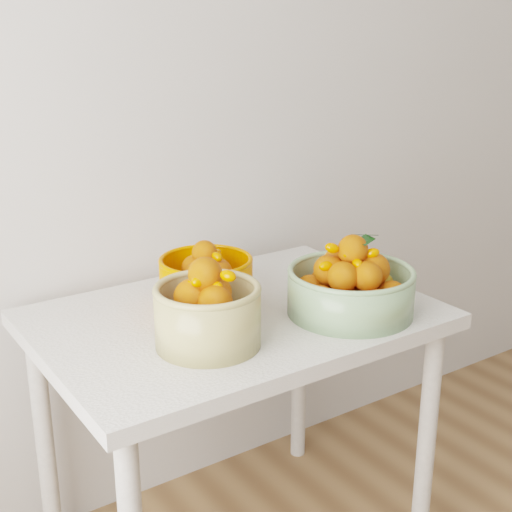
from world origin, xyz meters
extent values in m
cube|color=beige|center=(0.00, 2.00, 1.35)|extent=(4.00, 0.04, 2.70)
cube|color=silver|center=(-0.43, 1.60, 0.73)|extent=(1.00, 0.70, 0.04)
cylinder|color=silver|center=(0.01, 1.31, 0.35)|extent=(0.05, 0.05, 0.71)
cylinder|color=silver|center=(-0.87, 1.89, 0.35)|extent=(0.05, 0.05, 0.71)
cylinder|color=silver|center=(0.01, 1.89, 0.35)|extent=(0.05, 0.05, 0.71)
cylinder|color=tan|center=(-0.58, 1.47, 0.82)|extent=(0.32, 0.32, 0.14)
torus|color=tan|center=(-0.58, 1.47, 0.89)|extent=(0.33, 0.33, 0.02)
sphere|color=#D1660C|center=(-0.52, 1.47, 0.81)|extent=(0.08, 0.08, 0.08)
sphere|color=#ED5E0F|center=(-0.57, 1.53, 0.81)|extent=(0.08, 0.08, 0.08)
sphere|color=#ED5E0F|center=(-0.64, 1.51, 0.81)|extent=(0.08, 0.08, 0.08)
sphere|color=#ED5E0F|center=(-0.64, 1.43, 0.81)|extent=(0.09, 0.09, 0.09)
sphere|color=#ED5E0F|center=(-0.57, 1.41, 0.81)|extent=(0.08, 0.08, 0.08)
sphere|color=#ED5E0F|center=(-0.58, 1.47, 0.81)|extent=(0.08, 0.08, 0.08)
sphere|color=#ED5E0F|center=(-0.55, 1.49, 0.87)|extent=(0.08, 0.08, 0.08)
sphere|color=#ED5E0F|center=(-0.61, 1.49, 0.87)|extent=(0.08, 0.08, 0.08)
sphere|color=#ED5E0F|center=(-0.58, 1.44, 0.87)|extent=(0.08, 0.08, 0.08)
sphere|color=#ED5E0F|center=(-0.58, 1.48, 0.92)|extent=(0.08, 0.08, 0.08)
ellipsoid|color=#F06100|center=(-0.61, 1.49, 0.90)|extent=(0.05, 0.05, 0.04)
ellipsoid|color=#F06100|center=(-0.60, 1.48, 0.90)|extent=(0.05, 0.05, 0.03)
ellipsoid|color=#F06100|center=(-0.56, 1.48, 0.90)|extent=(0.05, 0.03, 0.04)
ellipsoid|color=#F06100|center=(-0.56, 1.42, 0.93)|extent=(0.05, 0.05, 0.04)
ellipsoid|color=#F06100|center=(-0.58, 1.45, 0.90)|extent=(0.04, 0.05, 0.04)
ellipsoid|color=#F06100|center=(-0.61, 1.46, 0.92)|extent=(0.05, 0.04, 0.03)
ellipsoid|color=#F06100|center=(-0.57, 1.48, 0.92)|extent=(0.05, 0.05, 0.04)
cylinder|color=#83A877|center=(-0.19, 1.43, 0.81)|extent=(0.37, 0.37, 0.11)
torus|color=#83A877|center=(-0.19, 1.43, 0.86)|extent=(0.38, 0.38, 0.02)
sphere|color=#D1660C|center=(-0.08, 1.43, 0.80)|extent=(0.08, 0.08, 0.08)
sphere|color=#ED5E0F|center=(-0.12, 1.51, 0.80)|extent=(0.09, 0.09, 0.09)
sphere|color=#ED5E0F|center=(-0.18, 1.53, 0.80)|extent=(0.08, 0.08, 0.08)
sphere|color=#ED5E0F|center=(-0.26, 1.51, 0.80)|extent=(0.08, 0.08, 0.08)
sphere|color=#ED5E0F|center=(-0.29, 1.43, 0.80)|extent=(0.09, 0.09, 0.09)
sphere|color=#ED5E0F|center=(-0.26, 1.36, 0.80)|extent=(0.08, 0.08, 0.08)
sphere|color=#ED5E0F|center=(-0.19, 1.33, 0.80)|extent=(0.09, 0.09, 0.09)
sphere|color=#ED5E0F|center=(-0.11, 1.36, 0.80)|extent=(0.08, 0.08, 0.08)
sphere|color=#ED5E0F|center=(-0.19, 1.43, 0.80)|extent=(0.08, 0.08, 0.08)
sphere|color=#ED5E0F|center=(-0.14, 1.46, 0.87)|extent=(0.08, 0.08, 0.08)
sphere|color=#ED5E0F|center=(-0.18, 1.49, 0.87)|extent=(0.08, 0.08, 0.08)
sphere|color=#ED5E0F|center=(-0.23, 1.46, 0.87)|extent=(0.08, 0.08, 0.08)
sphere|color=#ED5E0F|center=(-0.24, 1.41, 0.87)|extent=(0.08, 0.08, 0.08)
sphere|color=#ED5E0F|center=(-0.19, 1.37, 0.87)|extent=(0.08, 0.08, 0.08)
sphere|color=#ED5E0F|center=(-0.14, 1.41, 0.87)|extent=(0.08, 0.08, 0.08)
sphere|color=#ED5E0F|center=(-0.18, 1.43, 0.92)|extent=(0.08, 0.08, 0.08)
ellipsoid|color=#F06100|center=(-0.25, 1.41, 0.88)|extent=(0.05, 0.04, 0.03)
ellipsoid|color=#F06100|center=(-0.19, 1.44, 0.91)|extent=(0.04, 0.05, 0.04)
ellipsoid|color=#F06100|center=(-0.20, 1.42, 0.93)|extent=(0.05, 0.04, 0.03)
ellipsoid|color=#F06100|center=(-0.20, 1.40, 0.90)|extent=(0.04, 0.05, 0.03)
ellipsoid|color=#F06100|center=(-0.20, 1.43, 0.92)|extent=(0.05, 0.04, 0.03)
ellipsoid|color=#F06100|center=(-0.23, 1.45, 0.93)|extent=(0.05, 0.04, 0.04)
ellipsoid|color=#F06100|center=(-0.26, 1.45, 0.89)|extent=(0.04, 0.03, 0.03)
ellipsoid|color=#F06100|center=(-0.16, 1.42, 0.89)|extent=(0.05, 0.04, 0.04)
ellipsoid|color=#F06100|center=(-0.18, 1.42, 0.91)|extent=(0.04, 0.05, 0.04)
ellipsoid|color=#F06100|center=(-0.15, 1.40, 0.91)|extent=(0.05, 0.05, 0.04)
ellipsoid|color=#F06100|center=(-0.18, 1.43, 0.90)|extent=(0.05, 0.05, 0.04)
cylinder|color=#EA6300|center=(-0.47, 1.68, 0.81)|extent=(0.28, 0.28, 0.13)
torus|color=#EA6300|center=(-0.47, 1.68, 0.88)|extent=(0.29, 0.29, 0.01)
sphere|color=#ED5E0F|center=(-0.39, 1.68, 0.79)|extent=(0.06, 0.06, 0.06)
sphere|color=#ED5E0F|center=(-0.43, 1.75, 0.79)|extent=(0.06, 0.06, 0.06)
sphere|color=#ED5E0F|center=(-0.50, 1.75, 0.79)|extent=(0.07, 0.07, 0.07)
sphere|color=#ED5E0F|center=(-0.54, 1.69, 0.79)|extent=(0.07, 0.07, 0.07)
sphere|color=#ED5E0F|center=(-0.50, 1.62, 0.79)|extent=(0.07, 0.07, 0.07)
sphere|color=#ED5E0F|center=(-0.43, 1.62, 0.79)|extent=(0.07, 0.07, 0.07)
sphere|color=#ED5E0F|center=(-0.47, 1.68, 0.79)|extent=(0.07, 0.07, 0.07)
sphere|color=#ED5E0F|center=(-0.43, 1.71, 0.85)|extent=(0.06, 0.06, 0.06)
sphere|color=#ED5E0F|center=(-0.48, 1.72, 0.85)|extent=(0.06, 0.06, 0.06)
sphere|color=#ED5E0F|center=(-0.50, 1.66, 0.85)|extent=(0.07, 0.07, 0.07)
sphere|color=#ED5E0F|center=(-0.45, 1.65, 0.85)|extent=(0.07, 0.07, 0.07)
sphere|color=#ED5E0F|center=(-0.46, 1.69, 0.89)|extent=(0.07, 0.07, 0.07)
ellipsoid|color=#F06100|center=(-0.46, 1.68, 0.87)|extent=(0.04, 0.03, 0.03)
ellipsoid|color=#F06100|center=(-0.46, 1.68, 0.89)|extent=(0.05, 0.04, 0.04)
ellipsoid|color=#F06100|center=(-0.43, 1.66, 0.87)|extent=(0.04, 0.04, 0.03)
ellipsoid|color=#F06100|center=(-0.42, 1.71, 0.88)|extent=(0.04, 0.04, 0.04)
ellipsoid|color=#F06100|center=(-0.45, 1.68, 0.87)|extent=(0.04, 0.03, 0.04)
ellipsoid|color=#F06100|center=(-0.44, 1.65, 0.88)|extent=(0.04, 0.04, 0.04)
ellipsoid|color=#F06100|center=(-0.46, 1.64, 0.90)|extent=(0.03, 0.04, 0.03)
ellipsoid|color=#F06100|center=(-0.48, 1.72, 0.87)|extent=(0.03, 0.04, 0.03)
camera|label=1|loc=(-1.33, 0.16, 1.47)|focal=50.00mm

